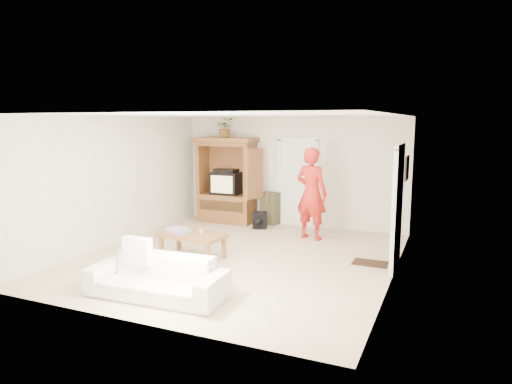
% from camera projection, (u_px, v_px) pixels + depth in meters
% --- Properties ---
extents(floor, '(6.00, 6.00, 0.00)m').
position_uv_depth(floor, '(239.00, 258.00, 8.44)').
color(floor, tan).
rests_on(floor, ground).
extents(ceiling, '(6.00, 6.00, 0.00)m').
position_uv_depth(ceiling, '(238.00, 115.00, 8.04)').
color(ceiling, white).
rests_on(ceiling, floor).
extents(wall_back, '(5.50, 0.00, 5.50)m').
position_uv_depth(wall_back, '(292.00, 172.00, 10.96)').
color(wall_back, silver).
rests_on(wall_back, floor).
extents(wall_front, '(5.50, 0.00, 5.50)m').
position_uv_depth(wall_front, '(131.00, 221.00, 5.51)').
color(wall_front, silver).
rests_on(wall_front, floor).
extents(wall_left, '(0.00, 6.00, 6.00)m').
position_uv_depth(wall_left, '(117.00, 180.00, 9.31)').
color(wall_left, silver).
rests_on(wall_left, floor).
extents(wall_right, '(0.00, 6.00, 6.00)m').
position_uv_depth(wall_right, '(396.00, 198.00, 7.16)').
color(wall_right, silver).
rests_on(wall_right, floor).
extents(armoire, '(1.82, 1.14, 2.10)m').
position_uv_depth(armoire, '(227.00, 186.00, 11.33)').
color(armoire, brown).
rests_on(armoire, floor).
extents(door_back, '(0.85, 0.05, 2.04)m').
position_uv_depth(door_back, '(297.00, 184.00, 10.92)').
color(door_back, white).
rests_on(door_back, floor).
extents(doorway_right, '(0.05, 0.90, 2.04)m').
position_uv_depth(doorway_right, '(398.00, 209.00, 7.76)').
color(doorway_right, black).
rests_on(doorway_right, floor).
extents(framed_picture, '(0.03, 0.60, 0.48)m').
position_uv_depth(framed_picture, '(407.00, 168.00, 8.85)').
color(framed_picture, black).
rests_on(framed_picture, wall_right).
extents(doormat, '(0.60, 0.40, 0.02)m').
position_uv_depth(doormat, '(370.00, 263.00, 8.08)').
color(doormat, '#382316').
rests_on(doormat, floor).
extents(plant, '(0.55, 0.53, 0.48)m').
position_uv_depth(plant, '(225.00, 128.00, 11.09)').
color(plant, '#4C7238').
rests_on(plant, armoire).
extents(man, '(0.81, 0.63, 1.97)m').
position_uv_depth(man, '(311.00, 193.00, 9.65)').
color(man, red).
rests_on(man, floor).
extents(sofa, '(2.05, 0.89, 0.59)m').
position_uv_depth(sofa, '(157.00, 277.00, 6.51)').
color(sofa, silver).
rests_on(sofa, floor).
extents(coffee_table, '(1.28, 0.79, 0.45)m').
position_uv_depth(coffee_table, '(192.00, 237.00, 8.38)').
color(coffee_table, brown).
rests_on(coffee_table, floor).
extents(towel, '(0.43, 0.36, 0.08)m').
position_uv_depth(towel, '(178.00, 230.00, 8.49)').
color(towel, '#FE5471').
rests_on(towel, coffee_table).
extents(candle, '(0.08, 0.08, 0.10)m').
position_uv_depth(candle, '(201.00, 231.00, 8.35)').
color(candle, tan).
rests_on(candle, coffee_table).
extents(backpack_black, '(0.36, 0.26, 0.40)m').
position_uv_depth(backpack_black, '(260.00, 221.00, 10.65)').
color(backpack_black, black).
rests_on(backpack_black, floor).
extents(backpack_olive, '(0.46, 0.37, 0.78)m').
position_uv_depth(backpack_olive, '(270.00, 208.00, 11.13)').
color(backpack_olive, '#47442B').
rests_on(backpack_olive, floor).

